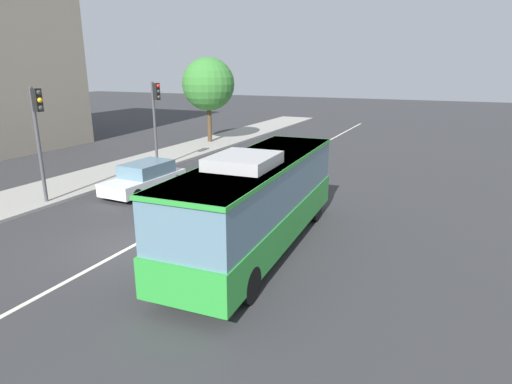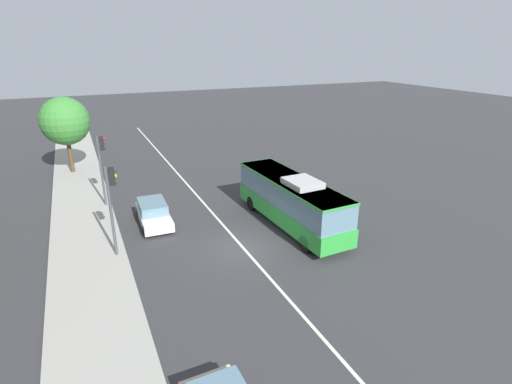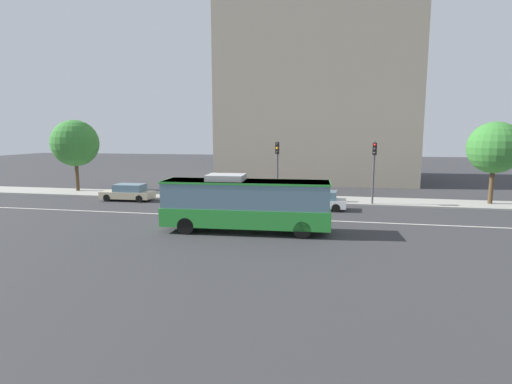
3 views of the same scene
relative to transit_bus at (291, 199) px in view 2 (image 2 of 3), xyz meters
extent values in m
plane|color=#333335|center=(-1.56, 4.01, -1.81)|extent=(160.00, 160.00, 0.00)
cube|color=#9E9B93|center=(-1.56, 12.25, -1.74)|extent=(80.00, 3.97, 0.14)
cube|color=silver|center=(-1.56, 4.01, -1.80)|extent=(76.00, 0.16, 0.01)
cube|color=green|center=(0.02, 0.00, -0.83)|extent=(10.11, 2.98, 1.10)
cube|color=slate|center=(0.02, 0.00, 0.50)|extent=(9.91, 2.89, 1.58)
cube|color=green|center=(0.02, 0.00, 1.23)|extent=(10.01, 2.95, 0.12)
cube|color=#B2B2B2|center=(-1.17, -0.06, 1.47)|extent=(2.28, 1.90, 0.36)
cylinder|color=black|center=(3.37, 1.26, -1.31)|extent=(1.01, 0.35, 1.00)
cylinder|color=black|center=(3.47, -0.93, -1.31)|extent=(1.01, 0.35, 1.00)
cylinder|color=black|center=(-3.42, 0.94, -1.31)|extent=(1.01, 0.35, 1.00)
cylinder|color=black|center=(-3.32, -1.26, -1.31)|extent=(1.01, 0.35, 1.00)
cube|color=white|center=(3.90, 8.03, -1.29)|extent=(4.55, 1.94, 0.60)
cube|color=slate|center=(4.15, 8.02, -0.67)|extent=(2.57, 1.73, 0.64)
cylinder|color=black|center=(2.37, 7.27, -1.49)|extent=(0.65, 0.24, 0.64)
cylinder|color=black|center=(2.42, 8.87, -1.49)|extent=(0.65, 0.24, 0.64)
cylinder|color=black|center=(5.37, 7.18, -1.49)|extent=(0.65, 0.24, 0.64)
cylinder|color=black|center=(5.42, 8.78, -1.49)|extent=(0.65, 0.24, 0.64)
cylinder|color=#47474C|center=(0.42, 10.77, 0.79)|extent=(0.16, 0.16, 5.20)
cube|color=black|center=(0.43, 10.49, 2.84)|extent=(0.33, 0.29, 0.96)
sphere|color=#2D2D2D|center=(0.43, 10.34, 3.16)|extent=(0.22, 0.22, 0.22)
sphere|color=#F9A514|center=(0.43, 10.34, 2.84)|extent=(0.22, 0.22, 0.22)
sphere|color=#2D2D2D|center=(0.43, 10.34, 2.52)|extent=(0.22, 0.22, 0.22)
cylinder|color=#47474C|center=(8.33, 10.64, 0.79)|extent=(0.16, 0.16, 5.20)
cube|color=black|center=(8.32, 10.36, 2.84)|extent=(0.33, 0.29, 0.96)
sphere|color=red|center=(8.31, 10.21, 3.16)|extent=(0.22, 0.22, 0.22)
sphere|color=#2D2D2D|center=(8.31, 10.21, 2.84)|extent=(0.22, 0.22, 0.22)
sphere|color=#2D2D2D|center=(8.31, 10.21, 2.52)|extent=(0.22, 0.22, 0.22)
cylinder|color=#4C3823|center=(17.89, 12.62, -0.22)|extent=(0.36, 0.36, 3.18)
sphere|color=#387F33|center=(17.89, 12.62, 2.93)|extent=(4.18, 4.18, 4.18)
camera|label=1|loc=(-12.34, -5.67, 4.12)|focal=29.98mm
camera|label=2|loc=(-20.60, 11.83, 9.36)|focal=28.10mm
camera|label=3|loc=(5.10, -22.98, 4.09)|focal=28.05mm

